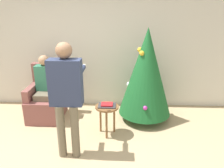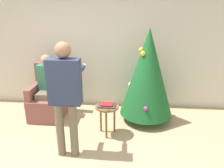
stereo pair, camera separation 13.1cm
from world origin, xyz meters
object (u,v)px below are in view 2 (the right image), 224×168
armchair (49,99)px  side_stool (107,111)px  christmas_tree (148,73)px  person_seated (47,84)px  person_standing (65,90)px

armchair → side_stool: size_ratio=1.96×
christmas_tree → armchair: bearing=179.5°
armchair → person_seated: (-0.00, -0.03, 0.34)m
armchair → person_seated: person_seated is taller
armchair → person_standing: size_ratio=0.62×
christmas_tree → person_seated: (-1.96, -0.02, -0.28)m
person_seated → armchair: bearing=90.0°
person_seated → side_stool: size_ratio=2.34×
side_stool → armchair: bearing=154.1°
christmas_tree → person_standing: 1.69m
person_standing → person_seated: bearing=122.4°
armchair → person_seated: bearing=-90.0°
christmas_tree → person_standing: size_ratio=1.06×
armchair → christmas_tree: bearing=-0.5°
person_seated → side_stool: person_seated is taller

